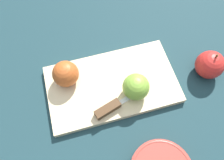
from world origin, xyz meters
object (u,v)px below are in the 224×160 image
apple_half_left (66,74)px  knife (109,108)px  apple_half_right (136,87)px  apple_whole (210,65)px

apple_half_left → knife: (0.11, -0.10, -0.03)m
apple_half_left → apple_half_right: 0.19m
apple_half_right → apple_half_left: bearing=30.6°
apple_whole → apple_half_left: bearing=178.1°
apple_half_right → apple_whole: size_ratio=0.77×
apple_half_left → knife: size_ratio=0.51×
apple_half_left → apple_half_right: size_ratio=1.00×
apple_half_left → apple_whole: (0.41, -0.01, -0.02)m
apple_whole → knife: bearing=-163.3°
apple_half_right → apple_whole: 0.23m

